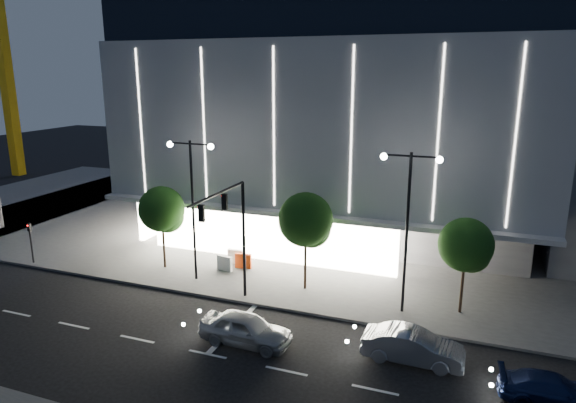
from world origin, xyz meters
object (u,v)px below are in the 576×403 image
at_px(street_lamp_east, 408,210).
at_px(barrier_d, 225,263).
at_px(street_lamp_west, 192,190).
at_px(barrier_c, 243,261).
at_px(tree_right, 466,248).
at_px(ped_signal_far, 31,239).
at_px(car_second, 413,346).
at_px(tree_left, 162,212).
at_px(car_third, 553,390).
at_px(car_lead, 245,329).
at_px(traffic_mast, 232,223).
at_px(tower_crane, 4,5).
at_px(tree_mid, 306,223).
at_px(barrier_b, 236,257).

xyz_separation_m(street_lamp_east, barrier_d, (-11.93, 1.88, -5.31)).
relative_size(street_lamp_west, barrier_c, 8.18).
height_order(street_lamp_west, tree_right, street_lamp_west).
bearing_deg(ped_signal_far, car_second, -6.95).
relative_size(street_lamp_west, tree_left, 1.57).
bearing_deg(tree_left, tree_right, -0.00).
xyz_separation_m(car_second, car_third, (5.69, -1.18, -0.15)).
xyz_separation_m(ped_signal_far, tree_right, (28.03, 2.52, 2.00)).
distance_m(car_lead, barrier_d, 9.41).
height_order(traffic_mast, tower_crane, tower_crane).
bearing_deg(car_second, tower_crane, 63.51).
bearing_deg(traffic_mast, car_second, -11.30).
distance_m(traffic_mast, barrier_d, 6.96).
height_order(street_lamp_west, tree_mid, street_lamp_west).
bearing_deg(traffic_mast, ped_signal_far, 175.85).
distance_m(ped_signal_far, barrier_b, 14.08).
height_order(street_lamp_west, ped_signal_far, street_lamp_west).
distance_m(traffic_mast, tree_left, 7.95).
bearing_deg(barrier_d, street_lamp_west, -110.73).
bearing_deg(tree_mid, car_third, -28.25).
bearing_deg(traffic_mast, barrier_d, 122.79).
bearing_deg(car_third, tree_right, 25.14).
distance_m(street_lamp_west, barrier_b, 6.34).
height_order(car_third, barrier_b, car_third).
xyz_separation_m(street_lamp_west, tower_crane, (-37.92, 22.00, 14.55)).
bearing_deg(tree_mid, tree_left, -180.00).
height_order(tower_crane, barrier_c, tower_crane).
height_order(car_lead, car_third, car_lead).
height_order(ped_signal_far, tree_mid, tree_mid).
height_order(tree_right, barrier_b, tree_right).
relative_size(ped_signal_far, car_third, 0.72).
bearing_deg(tree_left, car_second, -18.44).
xyz_separation_m(street_lamp_west, barrier_d, (1.07, 1.88, -5.31)).
relative_size(traffic_mast, street_lamp_east, 0.79).
bearing_deg(street_lamp_east, tree_mid, 170.31).
height_order(street_lamp_east, barrier_d, street_lamp_east).
bearing_deg(tree_left, tower_crane, 149.02).
distance_m(traffic_mast, tree_right, 12.63).
bearing_deg(barrier_b, car_lead, -63.26).
xyz_separation_m(street_lamp_east, tower_crane, (-50.92, 22.00, 14.55)).
relative_size(tree_mid, tree_right, 1.12).
bearing_deg(tree_right, barrier_d, 176.70).
xyz_separation_m(tree_left, barrier_d, (4.04, 0.86, -3.38)).
bearing_deg(barrier_c, barrier_d, -147.85).
distance_m(street_lamp_west, barrier_d, 5.73).
bearing_deg(car_third, tree_left, 69.30).
xyz_separation_m(tree_left, car_third, (22.83, -6.89, -3.43)).
height_order(traffic_mast, barrier_c, traffic_mast).
xyz_separation_m(tree_left, car_second, (17.13, -5.71, -3.27)).
height_order(traffic_mast, barrier_b, traffic_mast).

